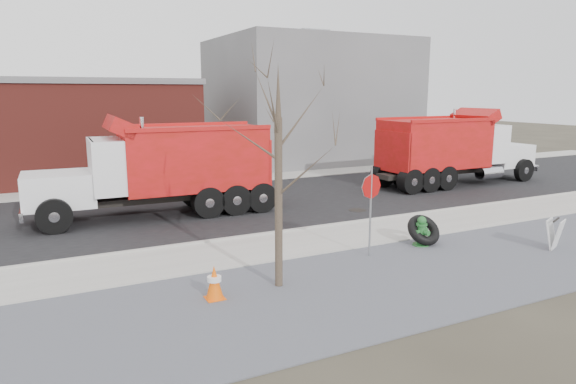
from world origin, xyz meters
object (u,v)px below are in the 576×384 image
stop_sign (371,196)px  dump_truck_red_b (164,166)px  sandwich_board (555,234)px  fire_hydrant (421,232)px  dump_truck_red_a (453,147)px  truck_tire (424,230)px

stop_sign → dump_truck_red_b: dump_truck_red_b is taller
sandwich_board → dump_truck_red_b: dump_truck_red_b is taller
fire_hydrant → dump_truck_red_a: dump_truck_red_a is taller
fire_hydrant → sandwich_board: size_ratio=1.03×
fire_hydrant → dump_truck_red_b: size_ratio=0.10×
truck_tire → stop_sign: stop_sign is taller
fire_hydrant → stop_sign: 2.41m
dump_truck_red_b → dump_truck_red_a: bearing=-177.3°
fire_hydrant → truck_tire: bearing=15.8°
fire_hydrant → truck_tire: truck_tire is taller
fire_hydrant → dump_truck_red_b: (-5.93, 7.39, 1.46)m
dump_truck_red_a → dump_truck_red_b: bearing=179.7°
sandwich_board → stop_sign: bearing=136.5°
dump_truck_red_a → fire_hydrant: bearing=-139.2°
truck_tire → dump_truck_red_a: bearing=41.9°
fire_hydrant → stop_sign: size_ratio=0.36×
sandwich_board → dump_truck_red_a: bearing=37.8°
sandwich_board → dump_truck_red_b: (-9.15, 9.43, 1.41)m
truck_tire → fire_hydrant: bearing=-150.3°
fire_hydrant → truck_tire: (0.15, 0.09, 0.03)m
fire_hydrant → truck_tire: size_ratio=0.87×
sandwich_board → dump_truck_red_a: (5.24, 9.59, 1.40)m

